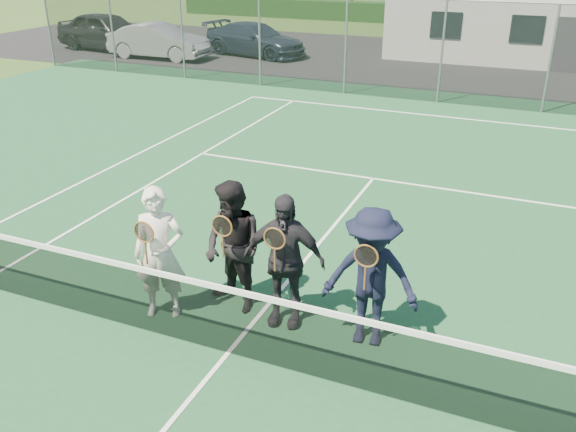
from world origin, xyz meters
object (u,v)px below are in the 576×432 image
at_px(player_c, 284,260).
at_px(player_d, 371,278).
at_px(car_c, 255,39).
at_px(player_a, 160,254).
at_px(car_a, 107,31).
at_px(car_b, 159,41).
at_px(tennis_net, 227,317).
at_px(player_b, 234,248).

relative_size(player_c, player_d, 1.00).
xyz_separation_m(car_c, player_a, (7.54, -18.31, 0.25)).
distance_m(car_a, player_a, 22.15).
xyz_separation_m(car_a, car_c, (6.70, 1.33, -0.15)).
bearing_deg(player_c, car_b, 128.52).
height_order(car_c, tennis_net, car_c).
relative_size(car_c, tennis_net, 0.40).
relative_size(tennis_net, player_c, 6.49).
bearing_deg(car_c, car_a, 113.45).
bearing_deg(player_c, car_a, 133.69).
relative_size(tennis_net, player_b, 6.49).
bearing_deg(player_d, car_a, 135.69).
bearing_deg(tennis_net, player_a, 159.66).
bearing_deg(car_b, car_c, -58.44).
bearing_deg(car_a, tennis_net, -131.61).
distance_m(tennis_net, player_b, 1.11).
bearing_deg(car_b, player_c, -142.72).
distance_m(tennis_net, player_a, 1.33).
bearing_deg(player_b, player_d, -1.55).
bearing_deg(player_a, car_a, 129.98).
bearing_deg(player_c, player_a, -163.13).
height_order(car_b, player_a, player_a).
height_order(car_b, tennis_net, car_b).
xyz_separation_m(player_b, player_d, (1.87, -0.05, -0.00)).
bearing_deg(car_b, tennis_net, -145.05).
relative_size(car_c, player_c, 2.58).
distance_m(car_c, tennis_net, 20.68).
distance_m(player_b, player_d, 1.87).
bearing_deg(tennis_net, player_c, 69.39).
relative_size(player_b, player_d, 1.00).
height_order(tennis_net, player_c, player_c).
xyz_separation_m(tennis_net, player_d, (1.47, 0.92, 0.38)).
bearing_deg(car_c, player_d, -138.05).
height_order(car_c, player_d, player_d).
relative_size(tennis_net, player_d, 6.49).
height_order(car_c, player_a, player_a).
distance_m(car_c, player_d, 20.55).
height_order(car_a, car_c, car_a).
distance_m(player_a, player_c, 1.61).
bearing_deg(car_c, player_a, -145.45).
distance_m(car_b, tennis_net, 20.53).
xyz_separation_m(car_b, player_c, (12.46, -15.66, 0.22)).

